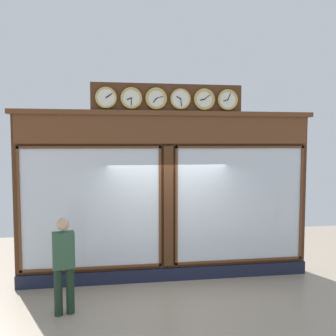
{
  "coord_description": "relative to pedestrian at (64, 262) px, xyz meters",
  "views": [
    {
      "loc": [
        1.1,
        7.46,
        2.97
      ],
      "look_at": [
        0.0,
        0.0,
        2.43
      ],
      "focal_mm": 38.43,
      "sensor_mm": 36.0,
      "label": 1
    }
  ],
  "objects": [
    {
      "name": "pedestrian",
      "position": [
        0.0,
        0.0,
        0.0
      ],
      "size": [
        0.4,
        0.3,
        1.69
      ],
      "color": "#1C2F21",
      "rests_on": "ground_plane"
    },
    {
      "name": "shop_facade",
      "position": [
        -1.99,
        -1.36,
        0.93
      ],
      "size": [
        6.38,
        0.42,
        4.18
      ],
      "color": "#4C2B16",
      "rests_on": "ground_plane"
    }
  ]
}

